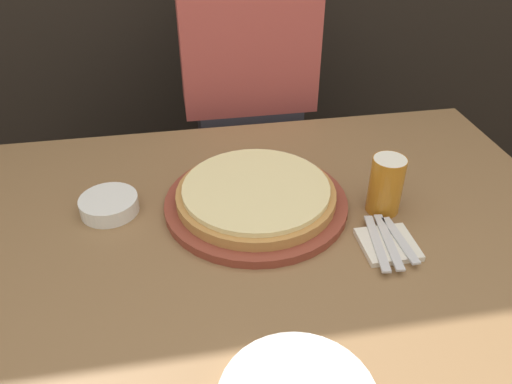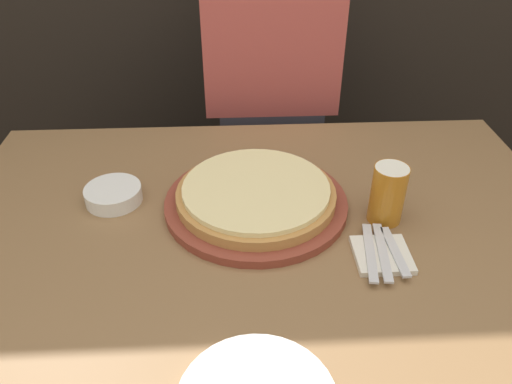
{
  "view_description": "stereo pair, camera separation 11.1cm",
  "coord_description": "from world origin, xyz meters",
  "px_view_note": "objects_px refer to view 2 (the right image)",
  "views": [
    {
      "loc": [
        -0.16,
        -0.76,
        1.4
      ],
      "look_at": [
        -0.01,
        0.13,
        0.77
      ],
      "focal_mm": 35.0,
      "sensor_mm": 36.0,
      "label": 1
    },
    {
      "loc": [
        -0.05,
        -0.78,
        1.4
      ],
      "look_at": [
        -0.01,
        0.13,
        0.77
      ],
      "focal_mm": 35.0,
      "sensor_mm": 36.0,
      "label": 2
    }
  ],
  "objects_px": {
    "fork": "(370,252)",
    "diner_person": "(270,124)",
    "side_bowl": "(113,194)",
    "pizza_on_board": "(256,197)",
    "beer_glass": "(388,192)",
    "dinner_knife": "(382,252)",
    "spoon": "(395,251)"
  },
  "relations": [
    {
      "from": "diner_person",
      "to": "side_bowl",
      "type": "bearing_deg",
      "value": -126.0
    },
    {
      "from": "dinner_knife",
      "to": "spoon",
      "type": "bearing_deg",
      "value": 0.0
    },
    {
      "from": "dinner_knife",
      "to": "pizza_on_board",
      "type": "bearing_deg",
      "value": 143.04
    },
    {
      "from": "diner_person",
      "to": "beer_glass",
      "type": "bearing_deg",
      "value": -72.82
    },
    {
      "from": "side_bowl",
      "to": "fork",
      "type": "distance_m",
      "value": 0.58
    },
    {
      "from": "diner_person",
      "to": "fork",
      "type": "bearing_deg",
      "value": -79.72
    },
    {
      "from": "pizza_on_board",
      "to": "dinner_knife",
      "type": "bearing_deg",
      "value": -36.96
    },
    {
      "from": "beer_glass",
      "to": "side_bowl",
      "type": "height_order",
      "value": "beer_glass"
    },
    {
      "from": "fork",
      "to": "spoon",
      "type": "xyz_separation_m",
      "value": [
        0.05,
        0.0,
        0.0
      ]
    },
    {
      "from": "beer_glass",
      "to": "side_bowl",
      "type": "distance_m",
      "value": 0.61
    },
    {
      "from": "beer_glass",
      "to": "pizza_on_board",
      "type": "bearing_deg",
      "value": 168.03
    },
    {
      "from": "fork",
      "to": "pizza_on_board",
      "type": "bearing_deg",
      "value": 139.99
    },
    {
      "from": "side_bowl",
      "to": "fork",
      "type": "xyz_separation_m",
      "value": [
        0.54,
        -0.22,
        -0.0
      ]
    },
    {
      "from": "fork",
      "to": "diner_person",
      "type": "height_order",
      "value": "diner_person"
    },
    {
      "from": "side_bowl",
      "to": "diner_person",
      "type": "xyz_separation_m",
      "value": [
        0.4,
        0.55,
        -0.11
      ]
    },
    {
      "from": "beer_glass",
      "to": "spoon",
      "type": "relative_size",
      "value": 0.9
    },
    {
      "from": "beer_glass",
      "to": "diner_person",
      "type": "distance_m",
      "value": 0.7
    },
    {
      "from": "dinner_knife",
      "to": "fork",
      "type": "bearing_deg",
      "value": 180.0
    },
    {
      "from": "beer_glass",
      "to": "side_bowl",
      "type": "bearing_deg",
      "value": 170.84
    },
    {
      "from": "side_bowl",
      "to": "beer_glass",
      "type": "bearing_deg",
      "value": -9.16
    },
    {
      "from": "pizza_on_board",
      "to": "beer_glass",
      "type": "distance_m",
      "value": 0.29
    },
    {
      "from": "beer_glass",
      "to": "side_bowl",
      "type": "relative_size",
      "value": 1.02
    },
    {
      "from": "pizza_on_board",
      "to": "dinner_knife",
      "type": "xyz_separation_m",
      "value": [
        0.24,
        -0.18,
        -0.01
      ]
    },
    {
      "from": "pizza_on_board",
      "to": "dinner_knife",
      "type": "height_order",
      "value": "pizza_on_board"
    },
    {
      "from": "dinner_knife",
      "to": "side_bowl",
      "type": "bearing_deg",
      "value": 158.77
    },
    {
      "from": "fork",
      "to": "diner_person",
      "type": "relative_size",
      "value": 0.13
    },
    {
      "from": "beer_glass",
      "to": "fork",
      "type": "xyz_separation_m",
      "value": [
        -0.06,
        -0.12,
        -0.06
      ]
    },
    {
      "from": "fork",
      "to": "diner_person",
      "type": "bearing_deg",
      "value": 100.28
    },
    {
      "from": "side_bowl",
      "to": "spoon",
      "type": "xyz_separation_m",
      "value": [
        0.59,
        -0.22,
        -0.0
      ]
    },
    {
      "from": "side_bowl",
      "to": "spoon",
      "type": "relative_size",
      "value": 0.88
    },
    {
      "from": "pizza_on_board",
      "to": "side_bowl",
      "type": "xyz_separation_m",
      "value": [
        -0.33,
        0.04,
        -0.01
      ]
    },
    {
      "from": "pizza_on_board",
      "to": "spoon",
      "type": "relative_size",
      "value": 2.81
    }
  ]
}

